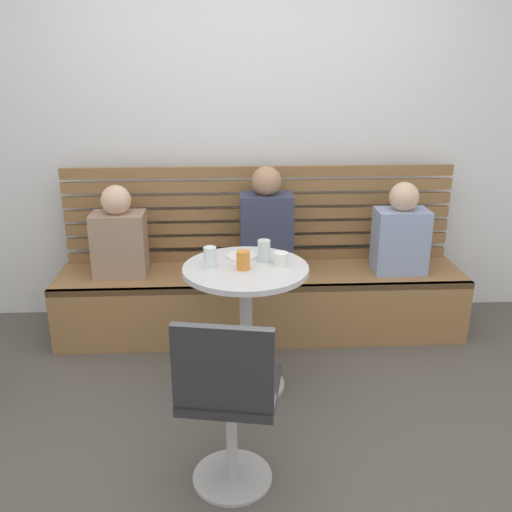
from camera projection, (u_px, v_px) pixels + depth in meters
ground at (276, 444)px, 2.77m from camera, size 8.00×8.00×0.00m
back_wall at (258, 111)px, 3.82m from camera, size 5.20×0.10×2.90m
booth_bench at (261, 302)px, 3.82m from camera, size 2.70×0.52×0.44m
booth_backrest at (259, 214)px, 3.86m from camera, size 2.65×0.04×0.67m
cafe_table at (246, 304)px, 3.08m from camera, size 0.68×0.68×0.74m
white_chair at (228, 398)px, 2.32m from camera, size 0.46×0.46×0.85m
person_adult at (266, 226)px, 3.66m from camera, size 0.34×0.22×0.71m
person_child_left at (119, 237)px, 3.62m from camera, size 0.34×0.22×0.60m
person_child_middle at (401, 233)px, 3.68m from camera, size 0.34×0.22×0.61m
cup_water_clear at (210, 257)px, 2.98m from camera, size 0.07×0.07×0.11m
cup_tumbler_orange at (243, 260)px, 2.95m from camera, size 0.07×0.07×0.10m
cup_glass_tall at (264, 251)px, 3.06m from camera, size 0.07×0.07×0.12m
cup_ceramic_white at (281, 259)px, 3.01m from camera, size 0.08×0.08×0.07m
plate_small at (242, 256)px, 3.14m from camera, size 0.17×0.17×0.01m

